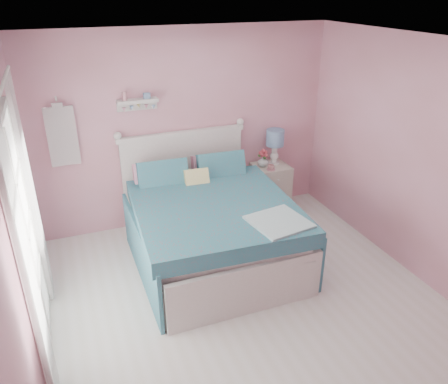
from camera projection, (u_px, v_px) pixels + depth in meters
floor at (255, 313)px, 4.46m from camera, size 4.50×4.50×0.00m
room_shell at (260, 170)px, 3.78m from camera, size 4.50×4.50×4.50m
bed at (210, 226)px, 5.21m from camera, size 1.85×2.27×1.29m
nightstand at (270, 188)px, 6.37m from camera, size 0.48×0.48×0.70m
table_lamp at (275, 140)px, 6.14m from camera, size 0.25×0.25×0.50m
vase at (263, 161)px, 6.15m from camera, size 0.19×0.19×0.16m
teacup at (271, 167)px, 6.06m from camera, size 0.10×0.10×0.07m
roses at (263, 153)px, 6.10m from camera, size 0.14×0.11×0.12m
wall_shelf at (137, 102)px, 5.35m from camera, size 0.50×0.15×0.25m
hanging_dress at (62, 137)px, 5.18m from camera, size 0.34×0.03×0.72m
french_door at (27, 241)px, 3.69m from camera, size 0.04×1.32×2.16m
curtain_near at (30, 280)px, 3.03m from camera, size 0.04×0.40×2.32m
curtain_far at (32, 193)px, 4.28m from camera, size 0.04×0.40×2.32m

